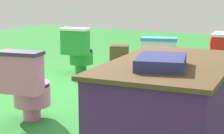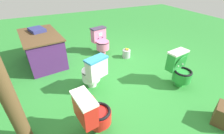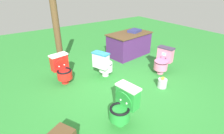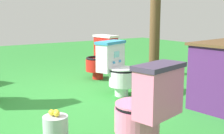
{
  "view_description": "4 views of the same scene",
  "coord_description": "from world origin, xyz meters",
  "px_view_note": "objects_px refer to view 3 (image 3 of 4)",
  "views": [
    {
      "loc": [
        4.17,
        2.72,
        1.3
      ],
      "look_at": [
        0.17,
        0.27,
        0.37
      ],
      "focal_mm": 62.91,
      "sensor_mm": 36.0,
      "label": 1
    },
    {
      "loc": [
        -2.53,
        1.53,
        2.07
      ],
      "look_at": [
        -0.12,
        0.4,
        0.43
      ],
      "focal_mm": 24.96,
      "sensor_mm": 36.0,
      "label": 2
    },
    {
      "loc": [
        -2.23,
        -2.74,
        2.32
      ],
      "look_at": [
        0.03,
        0.51,
        0.37
      ],
      "focal_mm": 27.95,
      "sensor_mm": 36.0,
      "label": 3
    },
    {
      "loc": [
        3.08,
        -1.39,
        1.1
      ],
      "look_at": [
        0.25,
        0.5,
        0.46
      ],
      "focal_mm": 46.5,
      "sensor_mm": 36.0,
      "label": 4
    }
  ],
  "objects_px": {
    "toilet_green": "(123,105)",
    "toilet_white": "(104,64)",
    "toilet_pink": "(163,60)",
    "toilet_red": "(62,69)",
    "vendor_table": "(129,44)",
    "lemon_bucket": "(162,83)",
    "wooden_post": "(57,34)"
  },
  "relations": [
    {
      "from": "toilet_white",
      "to": "toilet_red",
      "type": "xyz_separation_m",
      "value": [
        -0.99,
        0.35,
        0.0
      ]
    },
    {
      "from": "toilet_red",
      "to": "toilet_green",
      "type": "bearing_deg",
      "value": 91.56
    },
    {
      "from": "toilet_white",
      "to": "toilet_green",
      "type": "xyz_separation_m",
      "value": [
        -0.63,
        -1.64,
        0.0
      ]
    },
    {
      "from": "toilet_white",
      "to": "toilet_green",
      "type": "distance_m",
      "value": 1.75
    },
    {
      "from": "toilet_pink",
      "to": "wooden_post",
      "type": "relative_size",
      "value": 0.37
    },
    {
      "from": "wooden_post",
      "to": "toilet_white",
      "type": "bearing_deg",
      "value": -61.25
    },
    {
      "from": "toilet_green",
      "to": "vendor_table",
      "type": "relative_size",
      "value": 0.47
    },
    {
      "from": "toilet_white",
      "to": "toilet_green",
      "type": "relative_size",
      "value": 1.0
    },
    {
      "from": "toilet_pink",
      "to": "toilet_green",
      "type": "bearing_deg",
      "value": 100.05
    },
    {
      "from": "toilet_white",
      "to": "wooden_post",
      "type": "xyz_separation_m",
      "value": [
        -0.71,
        1.29,
        0.62
      ]
    },
    {
      "from": "lemon_bucket",
      "to": "toilet_red",
      "type": "bearing_deg",
      "value": 139.22
    },
    {
      "from": "vendor_table",
      "to": "toilet_red",
      "type": "bearing_deg",
      "value": -169.56
    },
    {
      "from": "toilet_white",
      "to": "vendor_table",
      "type": "xyz_separation_m",
      "value": [
        1.56,
        0.82,
        0.02
      ]
    },
    {
      "from": "toilet_pink",
      "to": "wooden_post",
      "type": "distance_m",
      "value": 3.02
    },
    {
      "from": "vendor_table",
      "to": "toilet_white",
      "type": "bearing_deg",
      "value": -152.14
    },
    {
      "from": "lemon_bucket",
      "to": "wooden_post",
      "type": "bearing_deg",
      "value": 121.87
    },
    {
      "from": "toilet_green",
      "to": "lemon_bucket",
      "type": "xyz_separation_m",
      "value": [
        1.5,
        0.38,
        -0.26
      ]
    },
    {
      "from": "toilet_pink",
      "to": "toilet_white",
      "type": "bearing_deg",
      "value": 49.92
    },
    {
      "from": "toilet_white",
      "to": "toilet_pink",
      "type": "distance_m",
      "value": 1.63
    },
    {
      "from": "toilet_green",
      "to": "toilet_pink",
      "type": "distance_m",
      "value": 2.27
    },
    {
      "from": "toilet_green",
      "to": "toilet_red",
      "type": "bearing_deg",
      "value": 1.0
    },
    {
      "from": "toilet_red",
      "to": "lemon_bucket",
      "type": "bearing_deg",
      "value": 130.41
    },
    {
      "from": "toilet_white",
      "to": "vendor_table",
      "type": "relative_size",
      "value": 0.47
    },
    {
      "from": "toilet_red",
      "to": "toilet_pink",
      "type": "bearing_deg",
      "value": 147.3
    },
    {
      "from": "toilet_white",
      "to": "toilet_pink",
      "type": "bearing_deg",
      "value": 42.54
    },
    {
      "from": "vendor_table",
      "to": "wooden_post",
      "type": "height_order",
      "value": "wooden_post"
    },
    {
      "from": "toilet_white",
      "to": "toilet_green",
      "type": "bearing_deg",
      "value": -41.74
    },
    {
      "from": "toilet_pink",
      "to": "lemon_bucket",
      "type": "bearing_deg",
      "value": 118.61
    },
    {
      "from": "wooden_post",
      "to": "vendor_table",
      "type": "bearing_deg",
      "value": -11.56
    },
    {
      "from": "toilet_green",
      "to": "toilet_white",
      "type": "bearing_deg",
      "value": -30.32
    },
    {
      "from": "toilet_green",
      "to": "vendor_table",
      "type": "height_order",
      "value": "vendor_table"
    },
    {
      "from": "toilet_green",
      "to": "toilet_red",
      "type": "relative_size",
      "value": 1.0
    }
  ]
}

